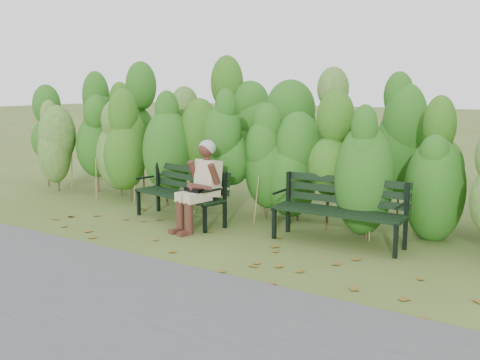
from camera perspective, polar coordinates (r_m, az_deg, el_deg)
The scene contains 7 objects.
ground at distance 6.97m, azimuth -1.60°, elevation -6.50°, with size 80.00×80.00×0.00m, color #4C5B22.
footpath at distance 5.42m, azimuth -15.39°, elevation -11.68°, with size 60.00×2.50×0.01m, color #474749.
hedge_band at distance 8.31m, azimuth 5.78°, elevation 4.93°, with size 11.04×1.67×2.42m.
leaf_litter at distance 6.82m, azimuth -0.19°, elevation -6.85°, with size 5.56×2.14×0.01m.
bench_left at distance 8.08m, azimuth -5.74°, elevation -0.96°, with size 1.61×0.78×0.77m.
bench_right at distance 7.03m, azimuth 10.19°, elevation -2.49°, with size 1.64×0.58×0.81m.
seated_woman at distance 7.53m, azimuth -3.99°, elevation -0.05°, with size 0.52×0.76×1.21m.
Camera 1 is at (3.85, -5.47, 1.96)m, focal length 42.00 mm.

